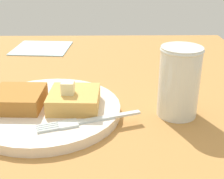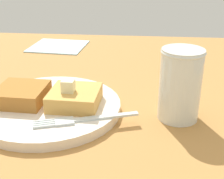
% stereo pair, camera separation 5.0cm
% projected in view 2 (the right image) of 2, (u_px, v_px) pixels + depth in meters
% --- Properties ---
extents(table_surface, '(0.96, 0.96, 0.02)m').
position_uv_depth(table_surface, '(47.00, 103.00, 0.58)').
color(table_surface, '#B07A3D').
rests_on(table_surface, ground).
extents(plate, '(0.24, 0.24, 0.02)m').
position_uv_depth(plate, '(49.00, 106.00, 0.53)').
color(plate, silver).
rests_on(plate, table_surface).
extents(toast_slice_left, '(0.08, 0.08, 0.03)m').
position_uv_depth(toast_slice_left, '(75.00, 98.00, 0.51)').
color(toast_slice_left, gold).
rests_on(toast_slice_left, plate).
extents(toast_slice_middle, '(0.08, 0.08, 0.03)m').
position_uv_depth(toast_slice_middle, '(22.00, 94.00, 0.52)').
color(toast_slice_middle, '#AC6D2D').
rests_on(toast_slice_middle, plate).
extents(butter_pat_primary, '(0.02, 0.02, 0.02)m').
position_uv_depth(butter_pat_primary, '(68.00, 86.00, 0.50)').
color(butter_pat_primary, beige).
rests_on(butter_pat_primary, toast_slice_left).
extents(fork, '(0.16, 0.06, 0.00)m').
position_uv_depth(fork, '(80.00, 120.00, 0.47)').
color(fork, silver).
rests_on(fork, plate).
extents(syrup_jar, '(0.07, 0.07, 0.12)m').
position_uv_depth(syrup_jar, '(180.00, 88.00, 0.49)').
color(syrup_jar, '#391405').
rests_on(syrup_jar, table_surface).
extents(napkin, '(0.16, 0.15, 0.00)m').
position_uv_depth(napkin, '(58.00, 46.00, 0.89)').
color(napkin, silver).
rests_on(napkin, table_surface).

